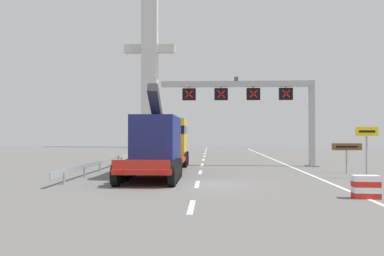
% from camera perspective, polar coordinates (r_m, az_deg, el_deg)
% --- Properties ---
extents(ground, '(112.00, 112.00, 0.00)m').
position_cam_1_polar(ground, '(19.67, 2.32, -8.18)').
color(ground, slate).
extents(lane_markings, '(0.20, 56.06, 0.01)m').
position_cam_1_polar(lane_markings, '(40.32, 1.75, -4.35)').
color(lane_markings, silver).
rests_on(lane_markings, ground).
extents(edge_line_right, '(0.20, 63.00, 0.01)m').
position_cam_1_polar(edge_line_right, '(32.19, 13.61, -5.25)').
color(edge_line_right, silver).
rests_on(edge_line_right, ground).
extents(overhead_lane_gantry, '(12.03, 0.90, 6.88)m').
position_cam_1_polar(overhead_lane_gantry, '(30.71, 9.30, 4.50)').
color(overhead_lane_gantry, '#9EA0A5').
rests_on(overhead_lane_gantry, ground).
extents(heavy_haul_truck_red, '(3.03, 14.07, 5.30)m').
position_cam_1_polar(heavy_haul_truck_red, '(26.13, -4.32, -1.96)').
color(heavy_haul_truck_red, red).
rests_on(heavy_haul_truck_red, ground).
extents(exit_sign_yellow, '(1.23, 0.15, 2.89)m').
position_cam_1_polar(exit_sign_yellow, '(24.05, 24.05, -1.67)').
color(exit_sign_yellow, '#9EA0A5').
rests_on(exit_sign_yellow, ground).
extents(tourist_info_sign_brown, '(1.88, 0.15, 1.90)m').
position_cam_1_polar(tourist_info_sign_brown, '(26.70, 21.57, -2.97)').
color(tourist_info_sign_brown, '#9EA0A5').
rests_on(tourist_info_sign_brown, ground).
extents(crash_barrier_striped, '(1.02, 0.54, 0.90)m').
position_cam_1_polar(crash_barrier_striped, '(16.84, 23.95, -7.83)').
color(crash_barrier_striped, red).
rests_on(crash_barrier_striped, ground).
extents(guardrail_left, '(0.13, 37.85, 0.76)m').
position_cam_1_polar(guardrail_left, '(37.21, -8.64, -3.79)').
color(guardrail_left, '#999EA3').
rests_on(guardrail_left, ground).
extents(bridge_pylon_distant, '(9.00, 2.00, 28.36)m').
position_cam_1_polar(bridge_pylon_distant, '(71.23, -6.17, 8.98)').
color(bridge_pylon_distant, '#B7B7B2').
rests_on(bridge_pylon_distant, ground).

